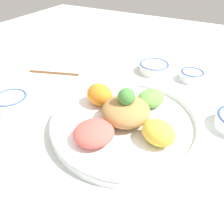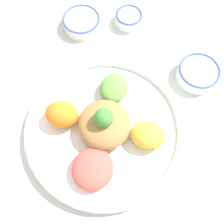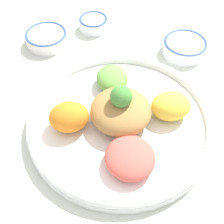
# 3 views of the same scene
# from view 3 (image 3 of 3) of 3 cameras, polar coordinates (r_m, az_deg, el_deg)

# --- Properties ---
(ground_plane) EXTENTS (2.40, 2.40, 0.00)m
(ground_plane) POSITION_cam_3_polar(r_m,az_deg,el_deg) (0.70, 4.68, -2.65)
(ground_plane) COLOR silver
(salad_platter) EXTENTS (0.41, 0.41, 0.12)m
(salad_platter) POSITION_cam_3_polar(r_m,az_deg,el_deg) (0.68, 1.58, -1.27)
(salad_platter) COLOR white
(salad_platter) RESTS_ON ground_plane
(sauce_bowl_red) EXTENTS (0.11, 0.11, 0.04)m
(sauce_bowl_red) POSITION_cam_3_polar(r_m,az_deg,el_deg) (0.91, -11.89, 13.16)
(sauce_bowl_red) COLOR white
(sauce_bowl_red) RESTS_ON ground_plane
(sauce_bowl_dark) EXTENTS (0.08, 0.08, 0.04)m
(sauce_bowl_dark) POSITION_cam_3_polar(r_m,az_deg,el_deg) (0.95, -3.40, 15.96)
(sauce_bowl_dark) COLOR white
(sauce_bowl_dark) RESTS_ON ground_plane
(sauce_bowl_far) EXTENTS (0.12, 0.12, 0.04)m
(sauce_bowl_far) POSITION_cam_3_polar(r_m,az_deg,el_deg) (0.88, 13.14, 11.57)
(sauce_bowl_far) COLOR white
(sauce_bowl_far) RESTS_ON ground_plane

